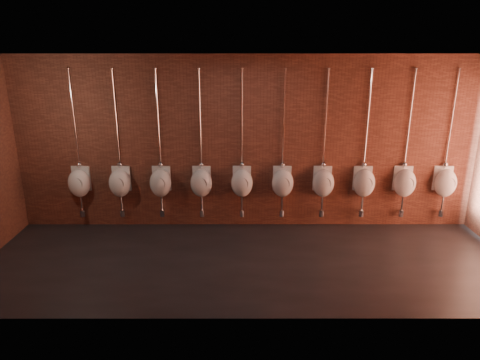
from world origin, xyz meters
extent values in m
plane|color=black|center=(0.00, 0.00, 0.00)|extent=(8.50, 8.50, 0.00)
cube|color=black|center=(0.00, 0.00, 3.20)|extent=(8.50, 3.00, 0.04)
cube|color=brown|center=(0.00, 1.50, 1.60)|extent=(8.50, 0.04, 3.20)
cube|color=brown|center=(0.00, -1.50, 1.60)|extent=(8.50, 0.04, 3.20)
ellipsoid|color=white|center=(-3.11, 1.34, 0.90)|extent=(0.43, 0.39, 0.53)
cube|color=white|center=(-3.11, 1.48, 0.95)|extent=(0.35, 0.07, 0.48)
cylinder|color=#9F9F9F|center=(-3.11, 1.21, 0.93)|extent=(0.23, 0.04, 0.23)
cylinder|color=silver|center=(-3.11, 1.46, 2.06)|extent=(0.03, 0.03, 1.79)
sphere|color=silver|center=(-3.11, 1.45, 1.23)|extent=(0.10, 0.10, 0.10)
cylinder|color=silver|center=(-3.11, 1.46, 2.95)|extent=(0.06, 0.06, 0.01)
cylinder|color=silver|center=(-3.11, 1.34, 0.53)|extent=(0.04, 0.04, 0.33)
cylinder|color=silver|center=(-3.11, 1.34, 0.30)|extent=(0.10, 0.10, 0.13)
cylinder|color=silver|center=(-3.11, 1.43, 0.30)|extent=(0.04, 0.18, 0.04)
ellipsoid|color=white|center=(-2.36, 1.34, 0.90)|extent=(0.43, 0.39, 0.53)
cube|color=white|center=(-2.36, 1.48, 0.95)|extent=(0.35, 0.07, 0.48)
cylinder|color=#9F9F9F|center=(-2.36, 1.21, 0.93)|extent=(0.23, 0.04, 0.23)
cylinder|color=silver|center=(-2.36, 1.46, 2.06)|extent=(0.03, 0.03, 1.79)
sphere|color=silver|center=(-2.36, 1.45, 1.23)|extent=(0.10, 0.10, 0.10)
cylinder|color=silver|center=(-2.36, 1.46, 2.95)|extent=(0.06, 0.06, 0.01)
cylinder|color=silver|center=(-2.36, 1.34, 0.53)|extent=(0.04, 0.04, 0.33)
cylinder|color=silver|center=(-2.36, 1.34, 0.30)|extent=(0.10, 0.10, 0.13)
cylinder|color=silver|center=(-2.36, 1.43, 0.30)|extent=(0.04, 0.18, 0.04)
ellipsoid|color=white|center=(-1.60, 1.34, 0.90)|extent=(0.43, 0.39, 0.53)
cube|color=white|center=(-1.60, 1.48, 0.95)|extent=(0.35, 0.07, 0.48)
cylinder|color=#9F9F9F|center=(-1.60, 1.21, 0.93)|extent=(0.23, 0.04, 0.23)
cylinder|color=silver|center=(-1.60, 1.46, 2.06)|extent=(0.03, 0.03, 1.79)
sphere|color=silver|center=(-1.60, 1.45, 1.23)|extent=(0.10, 0.10, 0.10)
cylinder|color=silver|center=(-1.60, 1.46, 2.95)|extent=(0.06, 0.06, 0.01)
cylinder|color=silver|center=(-1.60, 1.34, 0.53)|extent=(0.04, 0.04, 0.33)
cylinder|color=silver|center=(-1.60, 1.34, 0.30)|extent=(0.10, 0.10, 0.13)
cylinder|color=silver|center=(-1.60, 1.43, 0.30)|extent=(0.04, 0.18, 0.04)
ellipsoid|color=white|center=(-0.85, 1.34, 0.90)|extent=(0.43, 0.39, 0.53)
cube|color=white|center=(-0.85, 1.48, 0.95)|extent=(0.35, 0.07, 0.48)
cylinder|color=#9F9F9F|center=(-0.85, 1.21, 0.93)|extent=(0.23, 0.04, 0.23)
cylinder|color=silver|center=(-0.85, 1.46, 2.06)|extent=(0.03, 0.03, 1.79)
sphere|color=silver|center=(-0.85, 1.45, 1.23)|extent=(0.10, 0.10, 0.10)
cylinder|color=silver|center=(-0.85, 1.46, 2.95)|extent=(0.06, 0.06, 0.01)
cylinder|color=silver|center=(-0.85, 1.34, 0.53)|extent=(0.04, 0.04, 0.33)
cylinder|color=silver|center=(-0.85, 1.34, 0.30)|extent=(0.10, 0.10, 0.13)
cylinder|color=silver|center=(-0.85, 1.43, 0.30)|extent=(0.04, 0.18, 0.04)
ellipsoid|color=white|center=(-0.09, 1.34, 0.90)|extent=(0.43, 0.39, 0.53)
cube|color=white|center=(-0.09, 1.48, 0.95)|extent=(0.35, 0.07, 0.48)
cylinder|color=#9F9F9F|center=(-0.09, 1.21, 0.93)|extent=(0.23, 0.04, 0.23)
cylinder|color=silver|center=(-0.09, 1.46, 2.06)|extent=(0.03, 0.03, 1.79)
sphere|color=silver|center=(-0.09, 1.45, 1.23)|extent=(0.10, 0.10, 0.10)
cylinder|color=silver|center=(-0.09, 1.46, 2.95)|extent=(0.06, 0.06, 0.01)
cylinder|color=silver|center=(-0.09, 1.34, 0.53)|extent=(0.04, 0.04, 0.33)
cylinder|color=silver|center=(-0.09, 1.34, 0.30)|extent=(0.10, 0.10, 0.13)
cylinder|color=silver|center=(-0.09, 1.43, 0.30)|extent=(0.04, 0.18, 0.04)
ellipsoid|color=white|center=(0.66, 1.34, 0.90)|extent=(0.43, 0.39, 0.53)
cube|color=white|center=(0.66, 1.48, 0.95)|extent=(0.35, 0.07, 0.48)
cylinder|color=#9F9F9F|center=(0.66, 1.21, 0.93)|extent=(0.23, 0.04, 0.23)
cylinder|color=silver|center=(0.66, 1.46, 2.06)|extent=(0.03, 0.03, 1.79)
sphere|color=silver|center=(0.66, 1.45, 1.23)|extent=(0.10, 0.10, 0.10)
cylinder|color=silver|center=(0.66, 1.46, 2.95)|extent=(0.06, 0.06, 0.01)
cylinder|color=silver|center=(0.66, 1.34, 0.53)|extent=(0.04, 0.04, 0.33)
cylinder|color=silver|center=(0.66, 1.34, 0.30)|extent=(0.10, 0.10, 0.13)
cylinder|color=silver|center=(0.66, 1.43, 0.30)|extent=(0.04, 0.18, 0.04)
ellipsoid|color=white|center=(1.42, 1.34, 0.90)|extent=(0.43, 0.39, 0.53)
cube|color=white|center=(1.42, 1.48, 0.95)|extent=(0.35, 0.07, 0.48)
cylinder|color=#9F9F9F|center=(1.42, 1.21, 0.93)|extent=(0.23, 0.04, 0.23)
cylinder|color=silver|center=(1.42, 1.46, 2.06)|extent=(0.03, 0.03, 1.79)
sphere|color=silver|center=(1.42, 1.45, 1.23)|extent=(0.10, 0.10, 0.10)
cylinder|color=silver|center=(1.42, 1.46, 2.95)|extent=(0.06, 0.06, 0.01)
cylinder|color=silver|center=(1.42, 1.34, 0.53)|extent=(0.04, 0.04, 0.33)
cylinder|color=silver|center=(1.42, 1.34, 0.30)|extent=(0.10, 0.10, 0.13)
cylinder|color=silver|center=(1.42, 1.43, 0.30)|extent=(0.04, 0.18, 0.04)
ellipsoid|color=white|center=(2.17, 1.34, 0.90)|extent=(0.43, 0.39, 0.53)
cube|color=white|center=(2.17, 1.48, 0.95)|extent=(0.35, 0.07, 0.48)
cylinder|color=#9F9F9F|center=(2.17, 1.21, 0.93)|extent=(0.23, 0.04, 0.23)
cylinder|color=silver|center=(2.17, 1.46, 2.06)|extent=(0.03, 0.03, 1.79)
sphere|color=silver|center=(2.17, 1.45, 1.23)|extent=(0.10, 0.10, 0.10)
cylinder|color=silver|center=(2.17, 1.46, 2.95)|extent=(0.06, 0.06, 0.01)
cylinder|color=silver|center=(2.17, 1.34, 0.53)|extent=(0.04, 0.04, 0.33)
cylinder|color=silver|center=(2.17, 1.34, 0.30)|extent=(0.10, 0.10, 0.13)
cylinder|color=silver|center=(2.17, 1.43, 0.30)|extent=(0.04, 0.18, 0.04)
ellipsoid|color=white|center=(2.93, 1.34, 0.90)|extent=(0.43, 0.39, 0.53)
cube|color=white|center=(2.93, 1.48, 0.95)|extent=(0.35, 0.07, 0.48)
cylinder|color=#9F9F9F|center=(2.93, 1.21, 0.93)|extent=(0.23, 0.04, 0.23)
cylinder|color=silver|center=(2.93, 1.46, 2.06)|extent=(0.03, 0.03, 1.79)
sphere|color=silver|center=(2.93, 1.45, 1.23)|extent=(0.10, 0.10, 0.10)
cylinder|color=silver|center=(2.93, 1.46, 2.95)|extent=(0.06, 0.06, 0.01)
cylinder|color=silver|center=(2.93, 1.34, 0.53)|extent=(0.04, 0.04, 0.33)
cylinder|color=silver|center=(2.93, 1.34, 0.30)|extent=(0.10, 0.10, 0.13)
cylinder|color=silver|center=(2.93, 1.43, 0.30)|extent=(0.04, 0.18, 0.04)
ellipsoid|color=white|center=(3.68, 1.34, 0.90)|extent=(0.43, 0.39, 0.53)
cube|color=white|center=(3.68, 1.48, 0.95)|extent=(0.35, 0.07, 0.48)
cylinder|color=#9F9F9F|center=(3.68, 1.21, 0.93)|extent=(0.23, 0.04, 0.23)
cylinder|color=silver|center=(3.68, 1.46, 2.06)|extent=(0.03, 0.03, 1.79)
sphere|color=silver|center=(3.68, 1.45, 1.23)|extent=(0.10, 0.10, 0.10)
cylinder|color=silver|center=(3.68, 1.46, 2.95)|extent=(0.06, 0.06, 0.01)
cylinder|color=silver|center=(3.68, 1.34, 0.53)|extent=(0.04, 0.04, 0.33)
cylinder|color=silver|center=(3.68, 1.34, 0.30)|extent=(0.10, 0.10, 0.13)
cylinder|color=silver|center=(3.68, 1.43, 0.30)|extent=(0.04, 0.18, 0.04)
camera|label=1|loc=(-0.13, -6.18, 3.36)|focal=32.00mm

